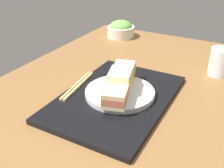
% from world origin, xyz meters
% --- Properties ---
extents(ground_plane, '(1.40, 1.00, 0.03)m').
position_xyz_m(ground_plane, '(0.00, 0.00, -0.01)').
color(ground_plane, brown).
extents(serving_tray, '(0.43, 0.30, 0.02)m').
position_xyz_m(serving_tray, '(-0.04, -0.08, 0.01)').
color(serving_tray, black).
rests_on(serving_tray, ground_plane).
extents(sandwich_plate, '(0.20, 0.20, 0.02)m').
position_xyz_m(sandwich_plate, '(-0.05, -0.07, 0.02)').
color(sandwich_plate, silver).
rests_on(sandwich_plate, serving_tray).
extents(sandwich_near, '(0.10, 0.09, 0.05)m').
position_xyz_m(sandwich_near, '(-0.11, -0.09, 0.06)').
color(sandwich_near, '#EFE5C1').
rests_on(sandwich_near, sandwich_plate).
extents(sandwich_middle, '(0.10, 0.09, 0.06)m').
position_xyz_m(sandwich_middle, '(-0.05, -0.07, 0.06)').
color(sandwich_middle, beige).
rests_on(sandwich_middle, sandwich_plate).
extents(sandwich_far, '(0.09, 0.08, 0.04)m').
position_xyz_m(sandwich_far, '(0.02, -0.05, 0.05)').
color(sandwich_far, beige).
rests_on(sandwich_far, sandwich_plate).
extents(salad_bowl, '(0.13, 0.13, 0.08)m').
position_xyz_m(salad_bowl, '(-0.57, -0.33, 0.04)').
color(salad_bowl, silver).
rests_on(salad_bowl, ground_plane).
extents(chopsticks_pair, '(0.19, 0.04, 0.01)m').
position_xyz_m(chopsticks_pair, '(-0.03, -0.21, 0.02)').
color(chopsticks_pair, tan).
rests_on(chopsticks_pair, serving_tray).
extents(drinking_glass, '(0.08, 0.08, 0.10)m').
position_xyz_m(drinking_glass, '(-0.36, 0.16, 0.05)').
color(drinking_glass, silver).
rests_on(drinking_glass, ground_plane).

